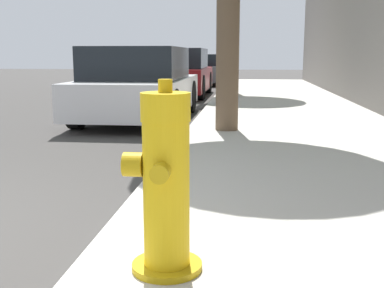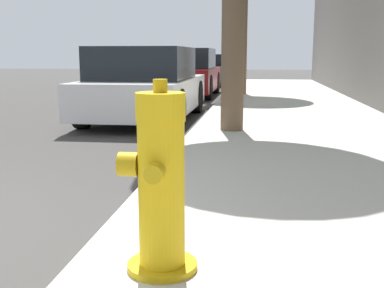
{
  "view_description": "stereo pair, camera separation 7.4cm",
  "coord_description": "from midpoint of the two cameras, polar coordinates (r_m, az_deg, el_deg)",
  "views": [
    {
      "loc": [
        2.59,
        -2.67,
        1.24
      ],
      "look_at": [
        2.18,
        0.86,
        0.58
      ],
      "focal_mm": 45.0,
      "sensor_mm": 36.0,
      "label": 1
    },
    {
      "loc": [
        2.66,
        -2.66,
        1.24
      ],
      "look_at": [
        2.18,
        0.86,
        0.58
      ],
      "focal_mm": 45.0,
      "sensor_mm": 36.0,
      "label": 2
    }
  ],
  "objects": [
    {
      "name": "fire_hydrant",
      "position": [
        2.45,
        -2.88,
        -4.88
      ],
      "size": [
        0.4,
        0.4,
        0.99
      ],
      "color": "#C39C11",
      "rests_on": "sidewalk_slab"
    },
    {
      "name": "parked_car_mid",
      "position": [
        14.82,
        -0.71,
        8.38
      ],
      "size": [
        1.89,
        4.03,
        1.44
      ],
      "color": "maroon",
      "rests_on": "ground_plane"
    },
    {
      "name": "sidewalk_slab",
      "position": [
        3.0,
        22.15,
        -13.27
      ],
      "size": [
        3.4,
        40.0,
        0.14
      ],
      "color": "beige",
      "rests_on": "ground_plane"
    },
    {
      "name": "parked_car_far",
      "position": [
        21.02,
        2.4,
        8.79
      ],
      "size": [
        1.7,
        4.35,
        1.28
      ],
      "color": "#4C5156",
      "rests_on": "ground_plane"
    },
    {
      "name": "parked_car_near",
      "position": [
        9.34,
        -5.29,
        6.97
      ],
      "size": [
        1.84,
        4.16,
        1.39
      ],
      "color": "silver",
      "rests_on": "ground_plane"
    }
  ]
}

